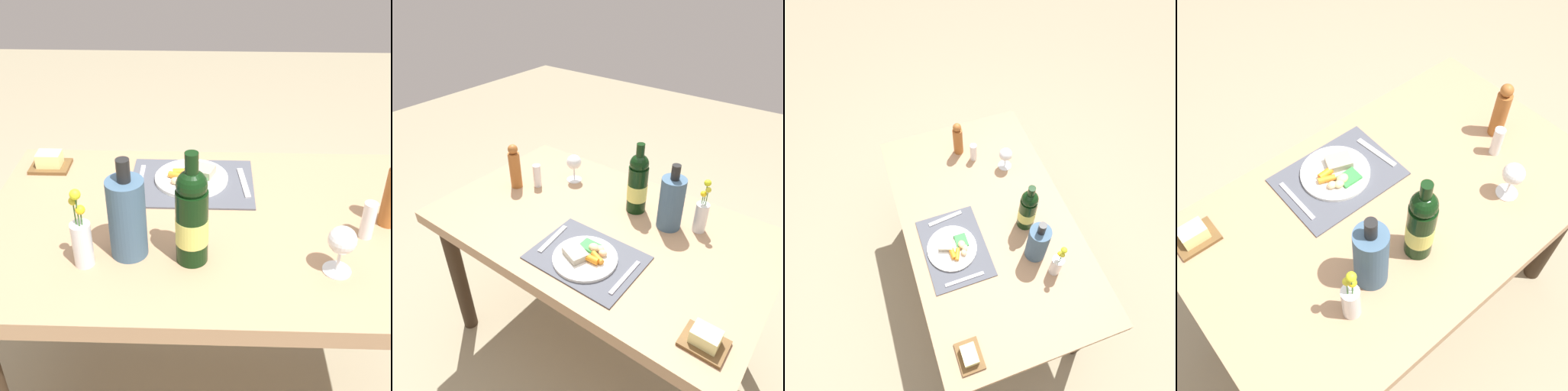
{
  "view_description": "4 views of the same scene",
  "coord_description": "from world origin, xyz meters",
  "views": [
    {
      "loc": [
        0.02,
        1.21,
        1.64
      ],
      "look_at": [
        0.07,
        -0.08,
        0.8
      ],
      "focal_mm": 47.35,
      "sensor_mm": 36.0,
      "label": 1
    },
    {
      "loc": [
        0.69,
        -1.0,
        1.7
      ],
      "look_at": [
        -0.07,
        0.01,
        0.87
      ],
      "focal_mm": 34.06,
      "sensor_mm": 36.0,
      "label": 2
    },
    {
      "loc": [
        0.81,
        -0.33,
        2.37
      ],
      "look_at": [
        -0.09,
        -0.01,
        0.88
      ],
      "focal_mm": 33.36,
      "sensor_mm": 36.0,
      "label": 3
    },
    {
      "loc": [
        0.61,
        0.61,
        1.96
      ],
      "look_at": [
        0.09,
        -0.01,
        0.87
      ],
      "focal_mm": 41.72,
      "sensor_mm": 36.0,
      "label": 4
    }
  ],
  "objects": [
    {
      "name": "pepper_mill",
      "position": [
        -0.49,
        -0.0,
        0.87
      ],
      "size": [
        0.05,
        0.05,
        0.22
      ],
      "color": "#A25D28",
      "rests_on": "dining_table"
    },
    {
      "name": "knife",
      "position": [
        0.25,
        -0.2,
        0.77
      ],
      "size": [
        0.02,
        0.18,
        0.0
      ],
      "primitive_type": "cube",
      "rotation": [
        0.0,
        0.0,
        0.01
      ],
      "color": "silver",
      "rests_on": "placemat"
    },
    {
      "name": "butter_dish",
      "position": [
        0.56,
        -0.28,
        0.79
      ],
      "size": [
        0.13,
        0.1,
        0.06
      ],
      "color": "brown",
      "rests_on": "dining_table"
    },
    {
      "name": "wine_glass",
      "position": [
        -0.3,
        0.21,
        0.86
      ],
      "size": [
        0.07,
        0.07,
        0.13
      ],
      "color": "white",
      "rests_on": "dining_table"
    },
    {
      "name": "placemat",
      "position": [
        0.08,
        -0.2,
        0.77
      ],
      "size": [
        0.4,
        0.29,
        0.01
      ],
      "primitive_type": "cube",
      "color": "#4C4F59",
      "rests_on": "dining_table"
    },
    {
      "name": "salt_shaker",
      "position": [
        -0.41,
        0.06,
        0.82
      ],
      "size": [
        0.04,
        0.04,
        0.11
      ],
      "primitive_type": "cylinder",
      "color": "white",
      "rests_on": "dining_table"
    },
    {
      "name": "cooler_bottle",
      "position": [
        0.23,
        0.15,
        0.88
      ],
      "size": [
        0.1,
        0.1,
        0.28
      ],
      "color": "#3F5D78",
      "rests_on": "dining_table"
    },
    {
      "name": "ground_plane",
      "position": [
        0.0,
        0.0,
        0.0
      ],
      "size": [
        8.0,
        8.0,
        0.0
      ],
      "primitive_type": "plane",
      "color": "gray"
    },
    {
      "name": "fork",
      "position": [
        -0.09,
        -0.2,
        0.77
      ],
      "size": [
        0.04,
        0.18,
        0.0
      ],
      "primitive_type": "cube",
      "rotation": [
        0.0,
        0.0,
        0.11
      ],
      "color": "silver",
      "rests_on": "placemat"
    },
    {
      "name": "wine_bottle",
      "position": [
        0.07,
        0.17,
        0.9
      ],
      "size": [
        0.08,
        0.08,
        0.31
      ],
      "color": "black",
      "rests_on": "dining_table"
    },
    {
      "name": "dining_table",
      "position": [
        0.0,
        0.0,
        0.66
      ],
      "size": [
        1.37,
        0.83,
        0.76
      ],
      "color": "tan",
      "rests_on": "ground_plane"
    },
    {
      "name": "dinner_plate",
      "position": [
        0.08,
        -0.21,
        0.78
      ],
      "size": [
        0.24,
        0.24,
        0.04
      ],
      "color": "white",
      "rests_on": "placemat"
    },
    {
      "name": "flower_vase",
      "position": [
        0.34,
        0.2,
        0.84
      ],
      "size": [
        0.05,
        0.05,
        0.23
      ],
      "color": "silver",
      "rests_on": "dining_table"
    }
  ]
}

